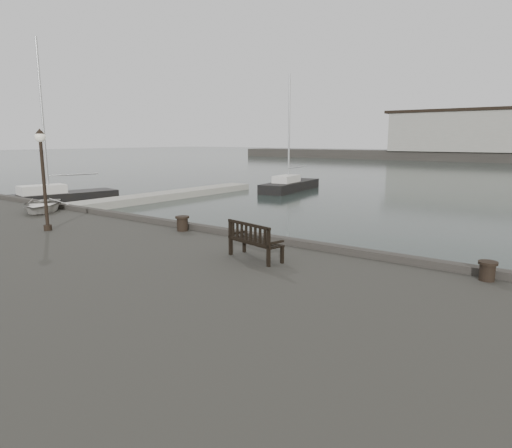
{
  "coord_description": "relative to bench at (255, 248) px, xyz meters",
  "views": [
    {
      "loc": [
        6.22,
        -10.83,
        4.49
      ],
      "look_at": [
        -1.46,
        -0.5,
        2.1
      ],
      "focal_mm": 32.0,
      "sensor_mm": 36.0,
      "label": 1
    }
  ],
  "objects": [
    {
      "name": "bollard_left",
      "position": [
        -4.03,
        1.46,
        -0.05
      ],
      "size": [
        0.57,
        0.57,
        0.48
      ],
      "primitive_type": "cylinder",
      "rotation": [
        0.0,
        0.0,
        -0.3
      ],
      "color": "black",
      "rests_on": "quay"
    },
    {
      "name": "bollard_right",
      "position": [
        4.98,
        1.52,
        -0.08
      ],
      "size": [
        0.45,
        0.45,
        0.41
      ],
      "primitive_type": "cylinder",
      "rotation": [
        0.0,
        0.0,
        -0.16
      ],
      "color": "black",
      "rests_on": "quay"
    },
    {
      "name": "lamp_post",
      "position": [
        -7.63,
        -1.13,
        1.81
      ],
      "size": [
        0.33,
        0.33,
        3.27
      ],
      "rotation": [
        0.0,
        0.0,
        -0.29
      ],
      "color": "black",
      "rests_on": "quay"
    },
    {
      "name": "yacht_a",
      "position": [
        -23.7,
        8.3,
        -1.61
      ],
      "size": [
        3.83,
        8.71,
        11.71
      ],
      "rotation": [
        0.0,
        0.0,
        -0.19
      ],
      "color": "black",
      "rests_on": "ground"
    },
    {
      "name": "yacht_d",
      "position": [
        -15.11,
        25.5,
        -1.61
      ],
      "size": [
        3.26,
        8.44,
        10.54
      ],
      "rotation": [
        0.0,
        0.0,
        0.13
      ],
      "color": "black",
      "rests_on": "ground"
    },
    {
      "name": "ground",
      "position": [
        0.37,
        2.02,
        -1.85
      ],
      "size": [
        400.0,
        400.0,
        0.0
      ],
      "primitive_type": "plane",
      "color": "black",
      "rests_on": "ground"
    },
    {
      "name": "pontoon",
      "position": [
        -19.63,
        12.02,
        -1.6
      ],
      "size": [
        2.0,
        24.0,
        0.5
      ],
      "primitive_type": "cube",
      "color": "#A09D94",
      "rests_on": "ground"
    },
    {
      "name": "bench",
      "position": [
        0.0,
        0.0,
        0.0
      ],
      "size": [
        1.65,
        0.88,
        0.9
      ],
      "rotation": [
        0.0,
        0.0,
        -0.23
      ],
      "color": "black",
      "rests_on": "quay"
    },
    {
      "name": "dinghy",
      "position": [
        -11.52,
        0.81,
        -0.0
      ],
      "size": [
        3.34,
        3.32,
        0.57
      ],
      "primitive_type": "imported",
      "rotation": [
        0.0,
        0.0,
        0.81
      ],
      "color": "beige",
      "rests_on": "quay"
    }
  ]
}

